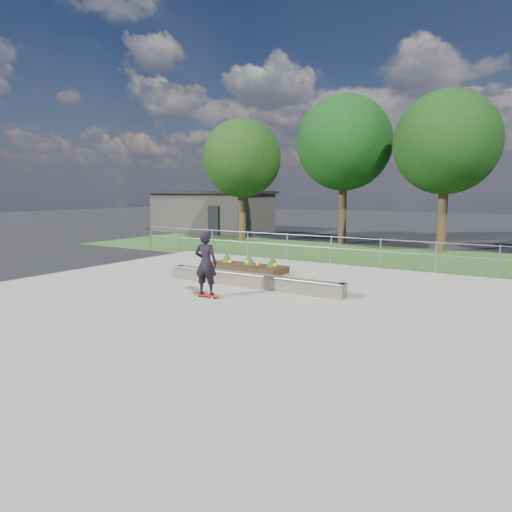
{
  "coord_description": "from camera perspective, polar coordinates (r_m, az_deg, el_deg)",
  "views": [
    {
      "loc": [
        7.1,
        -9.5,
        2.93
      ],
      "look_at": [
        0.2,
        1.5,
        1.1
      ],
      "focal_mm": 32.0,
      "sensor_mm": 36.0,
      "label": 1
    }
  ],
  "objects": [
    {
      "name": "tree_mid_left",
      "position": [
        26.45,
        10.97,
        13.68
      ],
      "size": [
        5.25,
        5.25,
        8.25
      ],
      "color": "#311E13",
      "rests_on": "ground"
    },
    {
      "name": "tree_mid_right",
      "position": [
        23.96,
        22.71,
        12.92
      ],
      "size": [
        4.9,
        4.9,
        7.7
      ],
      "color": "#352415",
      "rests_on": "ground"
    },
    {
      "name": "building",
      "position": [
        34.68,
        -5.41,
        5.63
      ],
      "size": [
        8.4,
        5.4,
        3.0
      ],
      "color": "#312E2B",
      "rests_on": "ground"
    },
    {
      "name": "planter_bed",
      "position": [
        16.56,
        -1.28,
        -1.32
      ],
      "size": [
        3.0,
        1.2,
        0.61
      ],
      "color": "black",
      "rests_on": "concrete_slab"
    },
    {
      "name": "skateboarder",
      "position": [
        12.45,
        -6.28,
        -0.94
      ],
      "size": [
        0.8,
        0.55,
        1.81
      ],
      "color": "silver",
      "rests_on": "concrete_slab"
    },
    {
      "name": "fence",
      "position": [
        18.55,
        9.37,
        1.22
      ],
      "size": [
        20.06,
        0.06,
        1.2
      ],
      "color": "gray",
      "rests_on": "ground"
    },
    {
      "name": "tree_far_left",
      "position": [
        27.16,
        -1.8,
        12.07
      ],
      "size": [
        4.55,
        4.55,
        7.15
      ],
      "color": "#372616",
      "rests_on": "ground"
    },
    {
      "name": "grass_verge",
      "position": [
        21.89,
        12.88,
        0.15
      ],
      "size": [
        30.0,
        8.0,
        0.02
      ],
      "primitive_type": "cube",
      "color": "#2C5321",
      "rests_on": "ground"
    },
    {
      "name": "concrete_slab",
      "position": [
        12.21,
        -4.57,
        -5.74
      ],
      "size": [
        15.0,
        15.0,
        0.06
      ],
      "primitive_type": "cube",
      "color": "gray",
      "rests_on": "ground"
    },
    {
      "name": "ground",
      "position": [
        12.21,
        -4.56,
        -5.88
      ],
      "size": [
        120.0,
        120.0,
        0.0
      ],
      "primitive_type": "plane",
      "color": "black",
      "rests_on": "ground"
    },
    {
      "name": "grind_ledge",
      "position": [
        13.88,
        -0.61,
        -3.05
      ],
      "size": [
        6.0,
        0.44,
        0.43
      ],
      "color": "brown",
      "rests_on": "concrete_slab"
    }
  ]
}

